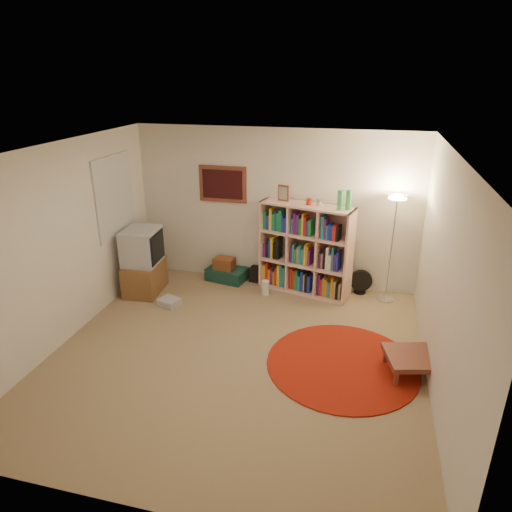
# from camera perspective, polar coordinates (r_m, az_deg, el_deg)

# --- Properties ---
(room) EXTENTS (4.54, 4.54, 2.54)m
(room) POSITION_cam_1_polar(r_m,az_deg,el_deg) (5.25, -3.08, -0.42)
(room) COLOR #937A56
(room) RESTS_ON ground
(bookshelf) EXTENTS (1.48, 0.75, 1.71)m
(bookshelf) POSITION_cam_1_polar(r_m,az_deg,el_deg) (7.11, 6.07, 0.73)
(bookshelf) COLOR #FFC0AA
(bookshelf) RESTS_ON ground
(floor_lamp) EXTENTS (0.37, 0.37, 1.67)m
(floor_lamp) POSITION_cam_1_polar(r_m,az_deg,el_deg) (6.84, 17.06, 5.11)
(floor_lamp) COLOR silver
(floor_lamp) RESTS_ON ground
(floor_fan) EXTENTS (0.35, 0.21, 0.40)m
(floor_fan) POSITION_cam_1_polar(r_m,az_deg,el_deg) (7.35, 12.96, -3.17)
(floor_fan) COLOR black
(floor_fan) RESTS_ON ground
(tv_stand) EXTENTS (0.55, 0.75, 1.04)m
(tv_stand) POSITION_cam_1_polar(r_m,az_deg,el_deg) (7.32, -13.87, -0.77)
(tv_stand) COLOR brown
(tv_stand) RESTS_ON ground
(dvd_box) EXTENTS (0.36, 0.32, 0.10)m
(dvd_box) POSITION_cam_1_polar(r_m,az_deg,el_deg) (7.01, -10.78, -5.65)
(dvd_box) COLOR #BDBCC1
(dvd_box) RESTS_ON ground
(suitcase) EXTENTS (0.70, 0.52, 0.21)m
(suitcase) POSITION_cam_1_polar(r_m,az_deg,el_deg) (7.69, -3.65, -2.25)
(suitcase) COLOR #143830
(suitcase) RESTS_ON ground
(wicker_basket) EXTENTS (0.35, 0.27, 0.19)m
(wicker_basket) POSITION_cam_1_polar(r_m,az_deg,el_deg) (7.60, -3.99, -0.93)
(wicker_basket) COLOR brown
(wicker_basket) RESTS_ON suitcase
(duffel_bag) EXTENTS (0.40, 0.35, 0.25)m
(duffel_bag) POSITION_cam_1_polar(r_m,az_deg,el_deg) (7.64, 0.76, -2.19)
(duffel_bag) COLOR black
(duffel_bag) RESTS_ON ground
(paper_towel) EXTENTS (0.14, 0.14, 0.24)m
(paper_towel) POSITION_cam_1_polar(r_m,az_deg,el_deg) (7.16, 1.17, -3.99)
(paper_towel) COLOR white
(paper_towel) RESTS_ON ground
(red_rug) EXTENTS (1.81, 1.81, 0.02)m
(red_rug) POSITION_cam_1_polar(r_m,az_deg,el_deg) (5.71, 10.72, -13.14)
(red_rug) COLOR maroon
(red_rug) RESTS_ON ground
(side_table) EXTENTS (0.66, 0.66, 0.25)m
(side_table) POSITION_cam_1_polar(r_m,az_deg,el_deg) (5.65, 18.75, -12.00)
(side_table) COLOR #5F2B21
(side_table) RESTS_ON ground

